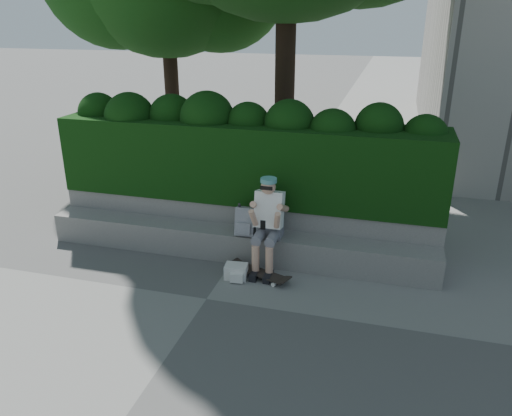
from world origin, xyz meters
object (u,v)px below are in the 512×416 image
(skateboard, at_px, (259,273))
(backpack_plaid, at_px, (245,221))
(person, at_px, (268,220))
(backpack_ground, at_px, (236,271))

(skateboard, xyz_separation_m, backpack_plaid, (-0.32, 0.41, 0.59))
(skateboard, relative_size, backpack_plaid, 2.10)
(person, height_order, backpack_ground, person)
(backpack_plaid, relative_size, backpack_ground, 1.34)
(skateboard, distance_m, backpack_plaid, 0.79)
(skateboard, height_order, backpack_ground, backpack_ground)
(backpack_plaid, xyz_separation_m, backpack_ground, (0.01, -0.51, -0.56))
(person, bearing_deg, backpack_plaid, 167.29)
(backpack_plaid, height_order, backpack_ground, backpack_plaid)
(person, relative_size, skateboard, 1.57)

